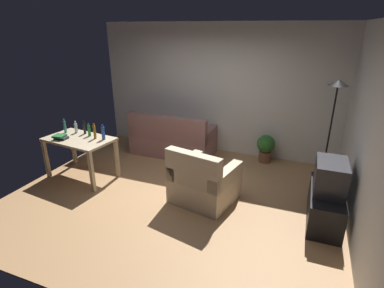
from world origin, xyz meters
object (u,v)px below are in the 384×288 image
at_px(torchiere_lamp, 335,104).
at_px(armchair, 203,183).
at_px(desk, 80,144).
at_px(bottle_dark, 84,128).
at_px(book_stack, 60,137).
at_px(couch, 172,141).
at_px(bottle_blue, 103,133).
at_px(bottle_clear, 76,128).
at_px(bottle_amber, 95,132).
at_px(bottle_tall, 65,127).
at_px(potted_plant, 266,147).
at_px(tv_stand, 325,205).
at_px(bottle_green, 89,130).
at_px(tv, 331,177).

distance_m(torchiere_lamp, armchair, 2.54).
bearing_deg(desk, torchiere_lamp, 26.35).
distance_m(bottle_dark, book_stack, 0.45).
height_order(couch, bottle_blue, bottle_blue).
distance_m(torchiere_lamp, bottle_dark, 4.37).
height_order(torchiere_lamp, desk, torchiere_lamp).
bearing_deg(bottle_clear, bottle_dark, 4.99).
bearing_deg(bottle_amber, torchiere_lamp, 19.55).
xyz_separation_m(armchair, book_stack, (-2.59, -0.17, 0.48)).
bearing_deg(armchair, couch, -39.23).
relative_size(bottle_tall, bottle_blue, 0.99).
height_order(bottle_amber, book_stack, bottle_amber).
xyz_separation_m(desk, bottle_tall, (-0.43, 0.16, 0.23)).
xyz_separation_m(potted_plant, bottle_amber, (-2.74, -1.79, 0.55)).
relative_size(torchiere_lamp, bottle_tall, 6.80).
bearing_deg(tv_stand, bottle_amber, 90.91).
bearing_deg(bottle_clear, tv_stand, -0.90).
bearing_deg(bottle_dark, couch, 49.45).
distance_m(couch, bottle_green, 1.80).
bearing_deg(bottle_blue, bottle_tall, 177.02).
height_order(desk, bottle_green, bottle_green).
xyz_separation_m(tv, bottle_amber, (-3.83, -0.06, 0.18)).
bearing_deg(armchair, tv_stand, -163.44).
bearing_deg(tv_stand, bottle_dark, 88.85).
bearing_deg(tv_stand, desk, 92.18).
height_order(bottle_blue, book_stack, bottle_blue).
xyz_separation_m(couch, bottle_blue, (-0.63, -1.46, 0.57)).
bearing_deg(bottle_tall, tv_stand, 0.01).
relative_size(armchair, bottle_dark, 4.18).
xyz_separation_m(potted_plant, bottle_tall, (-3.45, -1.73, 0.55)).
bearing_deg(torchiere_lamp, bottle_dark, -163.76).
height_order(tv_stand, bottle_clear, bottle_clear).
height_order(bottle_dark, bottle_amber, bottle_amber).
bearing_deg(tv_stand, bottle_tall, 90.01).
distance_m(tv, bottle_tall, 4.55).
distance_m(bottle_amber, book_stack, 0.61).
xyz_separation_m(torchiere_lamp, desk, (-4.11, -1.45, -0.76)).
xyz_separation_m(bottle_clear, bottle_amber, (0.52, -0.13, 0.03)).
bearing_deg(bottle_tall, bottle_blue, -2.98).
xyz_separation_m(bottle_tall, bottle_green, (0.53, 0.01, -0.01)).
bearing_deg(tv, armchair, 94.36).
height_order(tv, torchiere_lamp, torchiere_lamp).
relative_size(bottle_dark, bottle_blue, 0.94).
distance_m(potted_plant, bottle_green, 3.43).
height_order(armchair, book_stack, armchair).
height_order(bottle_clear, bottle_blue, bottle_blue).
bearing_deg(tv, bottle_dark, 88.85).
height_order(torchiere_lamp, bottle_green, torchiere_lamp).
height_order(couch, armchair, same).
distance_m(torchiere_lamp, book_stack, 4.70).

